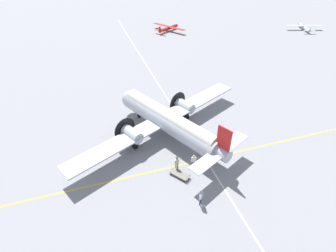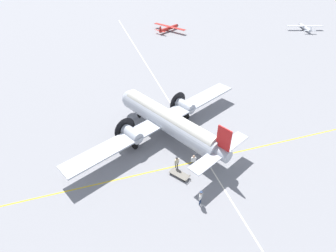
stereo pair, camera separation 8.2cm
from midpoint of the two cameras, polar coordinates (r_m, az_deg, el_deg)
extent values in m
plane|color=gray|center=(34.96, -0.07, -2.28)|extent=(300.00, 300.00, 0.00)
cube|color=gold|center=(31.04, 3.10, -8.39)|extent=(120.00, 0.16, 0.01)
cube|color=silver|center=(35.78, 4.45, -1.36)|extent=(0.16, 120.00, 0.01)
cylinder|color=#ADB2BC|center=(33.50, -0.07, 0.97)|extent=(9.27, 15.34, 2.65)
cylinder|color=silver|center=(33.08, -0.07, 2.00)|extent=(8.22, 14.30, 1.86)
sphere|color=#ADB2BC|center=(38.68, -8.20, 5.85)|extent=(2.52, 2.52, 2.52)
cylinder|color=#ADB2BC|center=(29.46, 10.62, -5.27)|extent=(2.66, 3.40, 1.46)
cube|color=red|center=(28.04, 11.96, -2.98)|extent=(0.88, 1.62, 3.05)
cube|color=#ADB2BC|center=(29.22, 11.24, -5.43)|extent=(8.63, 5.25, 0.10)
cube|color=#ADB2BC|center=(34.38, -1.40, 1.32)|extent=(25.97, 14.32, 0.20)
cylinder|color=#ADB2BC|center=(32.22, -7.89, -1.78)|extent=(2.49, 3.06, 1.46)
cylinder|color=black|center=(33.21, -9.44, -0.63)|extent=(2.77, 1.37, 3.06)
sphere|color=black|center=(33.30, -9.57, -0.53)|extent=(0.51, 0.51, 0.51)
cylinder|color=#ADB2BC|center=(37.31, 3.66, 4.38)|extent=(2.49, 3.06, 1.46)
cylinder|color=black|center=(38.17, 2.04, 5.24)|extent=(2.77, 1.37, 3.06)
sphere|color=black|center=(38.25, 1.89, 5.31)|extent=(0.51, 0.51, 0.51)
cylinder|color=#4C4C51|center=(32.71, -7.45, -3.47)|extent=(0.18, 0.18, 0.98)
cylinder|color=black|center=(33.03, -7.39, -4.13)|extent=(0.75, 1.12, 1.10)
cylinder|color=#4C4C51|center=(37.74, 3.89, 2.84)|extent=(0.18, 0.18, 0.98)
cylinder|color=black|center=(38.01, 3.86, 2.22)|extent=(0.75, 1.12, 1.10)
cylinder|color=#4C4C51|center=(38.34, -6.43, 2.82)|extent=(0.14, 0.14, 0.88)
cylinder|color=black|center=(38.58, -6.39, 2.27)|extent=(0.47, 0.71, 0.70)
cylinder|color=navy|center=(27.14, 6.88, -16.06)|extent=(0.13, 0.13, 0.86)
cylinder|color=navy|center=(27.29, 7.08, -15.68)|extent=(0.13, 0.13, 0.86)
cube|color=white|center=(26.63, 7.10, -14.88)|extent=(0.43, 0.43, 0.65)
sphere|color=tan|center=(26.27, 7.18, -14.24)|extent=(0.29, 0.29, 0.29)
cylinder|color=white|center=(26.50, 6.89, -15.31)|extent=(0.10, 0.10, 0.61)
cylinder|color=white|center=(26.81, 7.30, -14.53)|extent=(0.10, 0.10, 0.61)
cube|color=black|center=(26.59, 6.90, -14.70)|extent=(0.04, 0.04, 0.41)
cylinder|color=navy|center=(26.18, 7.20, -14.07)|extent=(0.43, 0.43, 0.07)
cylinder|color=navy|center=(30.59, 5.69, -8.26)|extent=(0.13, 0.13, 0.86)
cylinder|color=navy|center=(30.57, 5.22, -8.28)|extent=(0.13, 0.13, 0.86)
cube|color=white|center=(30.06, 5.53, -7.25)|extent=(0.45, 0.30, 0.64)
sphere|color=tan|center=(29.74, 5.59, -6.60)|extent=(0.29, 0.29, 0.29)
cylinder|color=white|center=(30.11, 6.02, -7.28)|extent=(0.10, 0.10, 0.61)
cylinder|color=white|center=(30.05, 5.04, -7.31)|extent=(0.10, 0.10, 0.61)
cylinder|color=#2D2D33|center=(30.30, 2.05, -8.61)|extent=(0.12, 0.12, 0.86)
cylinder|color=#2D2D33|center=(30.19, 1.67, -8.81)|extent=(0.12, 0.12, 0.86)
cube|color=beige|center=(29.72, 1.89, -7.69)|extent=(0.45, 0.32, 0.64)
sphere|color=#8C6647|center=(29.40, 1.90, -7.04)|extent=(0.29, 0.29, 0.29)
cylinder|color=beige|center=(29.86, 2.27, -7.53)|extent=(0.10, 0.10, 0.61)
cylinder|color=beige|center=(29.63, 1.49, -7.94)|extent=(0.10, 0.10, 0.61)
cylinder|color=#2D2D33|center=(29.31, 1.91, -6.87)|extent=(0.38, 0.38, 0.07)
cube|color=brown|center=(30.46, 5.38, -8.91)|extent=(0.49, 0.15, 0.54)
cube|color=#4A3520|center=(30.25, 5.41, -8.51)|extent=(0.18, 0.11, 0.02)
cube|color=#6B665B|center=(29.59, 2.45, -10.38)|extent=(2.13, 2.44, 0.04)
cube|color=#6B665B|center=(29.01, 4.32, -11.00)|extent=(0.80, 0.59, 0.04)
cylinder|color=#6B665B|center=(28.83, 3.82, -11.68)|extent=(0.04, 0.04, 0.22)
cylinder|color=#6B665B|center=(29.36, 4.80, -10.61)|extent=(0.04, 0.04, 0.22)
cylinder|color=black|center=(29.83, 0.60, -10.30)|extent=(0.21, 0.26, 0.28)
cylinder|color=black|center=(30.26, 1.47, -9.45)|extent=(0.21, 0.26, 0.28)
cylinder|color=black|center=(29.17, 3.45, -11.77)|extent=(0.21, 0.26, 0.28)
cylinder|color=black|center=(29.61, 4.29, -10.87)|extent=(0.21, 0.26, 0.28)
cylinder|color=#B2231E|center=(76.91, -0.01, 20.48)|extent=(6.45, 4.54, 0.87)
sphere|color=black|center=(79.69, 1.82, 21.03)|extent=(0.78, 0.78, 0.78)
cube|color=#B2231E|center=(77.10, 0.19, 20.82)|extent=(6.64, 9.57, 0.08)
cube|color=#B2231E|center=(74.19, -1.84, 20.43)|extent=(0.56, 0.39, 1.13)
cube|color=#B2231E|center=(74.35, -1.83, 20.01)|extent=(2.33, 3.22, 0.04)
cylinder|color=black|center=(78.97, 1.24, 20.42)|extent=(0.28, 0.22, 0.28)
cylinder|color=#4C4C51|center=(78.94, 1.24, 20.49)|extent=(0.06, 0.06, 0.21)
cylinder|color=black|center=(77.29, -0.69, 20.06)|extent=(0.28, 0.22, 0.28)
cylinder|color=#4C4C51|center=(77.26, -0.69, 20.14)|extent=(0.06, 0.06, 0.21)
cylinder|color=black|center=(76.32, 0.27, 19.85)|extent=(0.28, 0.22, 0.28)
cylinder|color=#4C4C51|center=(76.29, 0.27, 19.93)|extent=(0.06, 0.06, 0.21)
cylinder|color=#B7BCC6|center=(86.70, 27.53, 18.50)|extent=(2.78, 6.47, 0.80)
sphere|color=black|center=(89.68, 26.68, 19.23)|extent=(0.72, 0.72, 0.72)
cube|color=#B7BCC6|center=(86.93, 27.51, 18.80)|extent=(9.65, 4.00, 0.08)
cube|color=#B7BCC6|center=(83.79, 28.51, 18.17)|extent=(0.24, 0.57, 1.04)
cube|color=#B7BCC6|center=(83.92, 28.40, 17.84)|extent=(3.20, 1.47, 0.04)
cylinder|color=black|center=(88.87, 26.83, 18.63)|extent=(0.16, 0.29, 0.28)
cylinder|color=#4C4C51|center=(88.85, 26.85, 18.70)|extent=(0.06, 0.06, 0.21)
cylinder|color=black|center=(86.23, 27.06, 18.11)|extent=(0.16, 0.29, 0.28)
cylinder|color=#4C4C51|center=(86.20, 27.08, 18.18)|extent=(0.06, 0.06, 0.21)
cylinder|color=black|center=(86.86, 27.96, 17.97)|extent=(0.16, 0.29, 0.28)
cylinder|color=#4C4C51|center=(86.83, 27.98, 18.04)|extent=(0.06, 0.06, 0.21)
camera|label=1|loc=(0.04, -90.07, -0.05)|focal=28.00mm
camera|label=2|loc=(0.04, 89.93, 0.05)|focal=28.00mm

